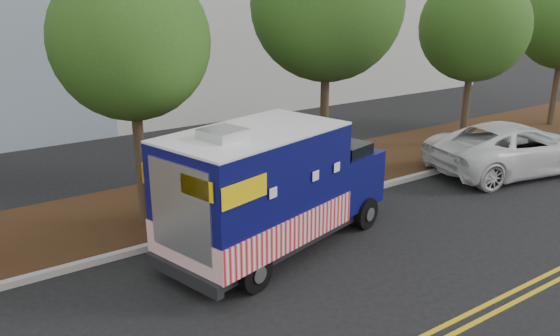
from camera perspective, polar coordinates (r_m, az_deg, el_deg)
ground at (r=12.22m, az=-7.41°, el=-9.92°), size 120.00×120.00×0.00m
curb at (r=13.33m, az=-10.20°, el=-7.23°), size 120.00×0.18×0.15m
mulch_strip at (r=15.12m, az=-13.52°, el=-4.33°), size 120.00×4.00×0.15m
tree_b at (r=13.22m, az=-15.35°, el=12.62°), size 3.66×3.66×6.44m
tree_c at (r=16.17m, az=4.94°, el=16.64°), size 4.37×4.37×7.52m
tree_d at (r=21.13m, az=19.63°, el=13.68°), size 3.86×3.86×6.41m
food_truck at (r=12.20m, az=-1.01°, el=-2.52°), size 6.27×3.58×3.12m
white_car at (r=19.40m, az=23.28°, el=1.95°), size 6.31×3.84×1.64m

